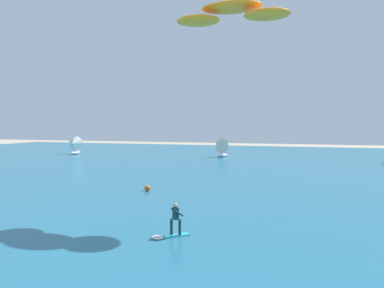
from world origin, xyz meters
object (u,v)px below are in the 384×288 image
Objects in this scene: kite at (232,14)px; marker_buoy at (147,188)px; sailboat_trailing at (74,145)px; sailboat_far_left at (223,147)px; kitesurfer at (172,224)px.

kite reaches higher than marker_buoy.
sailboat_far_left is at bearing 7.98° from sailboat_trailing.
sailboat_trailing reaches higher than sailboat_far_left.
sailboat_far_left is 7.13× the size of marker_buoy.
sailboat_far_left is at bearing 99.87° from kitesurfer.
marker_buoy is (-6.45, 10.69, -0.35)m from kitesurfer.
kitesurfer is 54.25m from sailboat_trailing.
kitesurfer is 0.51× the size of sailboat_far_left.
kitesurfer is 12.49m from marker_buoy.
kite is 41.18m from sailboat_far_left.
marker_buoy is at bearing -45.29° from sailboat_trailing.
sailboat_trailing is at bearing 137.50° from kite.
sailboat_far_left reaches higher than marker_buoy.
kitesurfer is at bearing -80.13° from sailboat_far_left.
kitesurfer reaches higher than marker_buoy.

